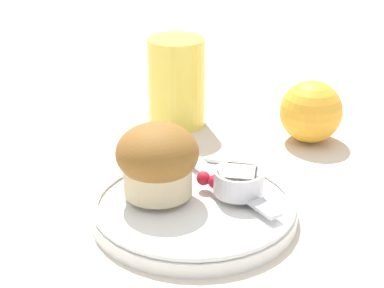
% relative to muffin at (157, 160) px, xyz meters
% --- Properties ---
extents(ground_plane, '(3.00, 3.00, 0.00)m').
position_rel_muffin_xyz_m(ground_plane, '(0.02, 0.02, -0.06)').
color(ground_plane, beige).
extents(plate, '(0.20, 0.20, 0.02)m').
position_rel_muffin_xyz_m(plate, '(0.04, 0.01, -0.05)').
color(plate, white).
rests_on(plate, ground_plane).
extents(muffin, '(0.08, 0.08, 0.07)m').
position_rel_muffin_xyz_m(muffin, '(0.00, 0.00, 0.00)').
color(muffin, beige).
rests_on(muffin, plate).
extents(cream_ramekin, '(0.05, 0.05, 0.02)m').
position_rel_muffin_xyz_m(cream_ramekin, '(0.07, 0.04, -0.02)').
color(cream_ramekin, silver).
rests_on(cream_ramekin, plate).
extents(berry_pair, '(0.03, 0.01, 0.01)m').
position_rel_muffin_xyz_m(berry_pair, '(0.04, 0.04, -0.03)').
color(berry_pair, '#B7192D').
rests_on(berry_pair, plate).
extents(butter_knife, '(0.17, 0.09, 0.00)m').
position_rel_muffin_xyz_m(butter_knife, '(0.04, 0.06, -0.03)').
color(butter_knife, silver).
rests_on(butter_knife, plate).
extents(orange_fruit, '(0.08, 0.08, 0.08)m').
position_rel_muffin_xyz_m(orange_fruit, '(0.06, 0.24, -0.02)').
color(orange_fruit, '#F4A82D').
rests_on(orange_fruit, ground_plane).
extents(juice_glass, '(0.07, 0.07, 0.12)m').
position_rel_muffin_xyz_m(juice_glass, '(-0.11, 0.20, 0.00)').
color(juice_glass, '#EAD14C').
rests_on(juice_glass, ground_plane).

